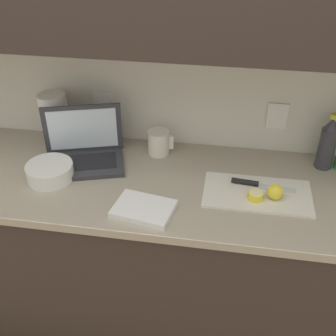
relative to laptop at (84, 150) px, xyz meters
name	(u,v)px	position (x,y,z in m)	size (l,w,h in m)	color
ground_plane	(134,315)	(0.20, -0.10, -0.97)	(12.00, 12.00, 0.00)	brown
wall_back	(130,4)	(0.20, 0.15, 0.59)	(5.20, 0.38, 2.60)	silver
counter_unit	(125,252)	(0.18, -0.10, -0.50)	(2.07, 0.65, 0.91)	#332823
laptop	(84,150)	(0.00, 0.00, 0.00)	(0.39, 0.32, 0.24)	#333338
cutting_board	(257,194)	(0.76, -0.13, -0.05)	(0.43, 0.23, 0.01)	silver
knife	(252,184)	(0.74, -0.08, -0.04)	(0.26, 0.06, 0.02)	silver
lemon_half_cut	(256,196)	(0.75, -0.17, -0.03)	(0.06, 0.06, 0.03)	yellow
lemon_whole_beside	(275,192)	(0.82, -0.15, -0.02)	(0.06, 0.06, 0.06)	yellow
bottle_green_soda	(328,143)	(1.04, 0.12, 0.06)	(0.07, 0.07, 0.25)	#333338
measuring_cup	(159,142)	(0.31, 0.12, 0.00)	(0.12, 0.10, 0.11)	silver
bowl_white	(50,172)	(-0.10, -0.15, -0.02)	(0.19, 0.19, 0.07)	white
paper_towel_roll	(55,119)	(-0.18, 0.14, 0.07)	(0.13, 0.13, 0.25)	white
dish_towel	(144,209)	(0.33, -0.30, -0.05)	(0.22, 0.16, 0.02)	white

